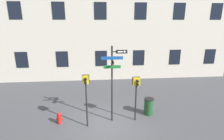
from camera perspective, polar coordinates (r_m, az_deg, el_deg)
ground_plane at (r=9.57m, az=-1.96°, el=-17.58°), size 60.00×60.00×0.00m
building_facade at (r=15.72m, az=-3.84°, el=18.66°), size 24.00×0.63×12.17m
street_sign_pole at (r=8.92m, az=0.38°, el=-2.41°), size 1.30×0.87×4.09m
pedestrian_signal_left at (r=8.61m, az=-8.50°, el=-5.83°), size 0.34×0.40×2.75m
pedestrian_signal_right at (r=9.23m, az=7.95°, el=-5.47°), size 0.40×0.40×2.45m
fire_hydrant at (r=9.97m, az=-16.86°, el=-14.83°), size 0.39×0.23×0.62m
trash_bin at (r=10.54m, az=11.89°, el=-11.53°), size 0.56×0.56×0.98m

